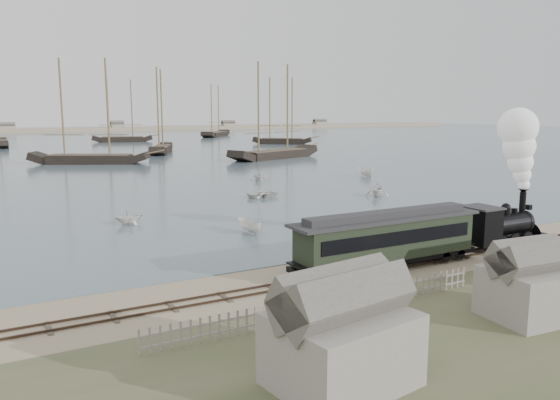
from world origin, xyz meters
TOP-DOWN VIEW (x-y plane):
  - ground at (0.00, 0.00)m, footprint 600.00×600.00m
  - harbor_water at (0.00, 170.00)m, footprint 600.00×336.00m
  - rail_track at (0.00, -2.00)m, footprint 120.00×1.80m
  - picket_fence_west at (-6.50, -7.00)m, footprint 19.00×0.10m
  - shed_left at (-10.00, -13.00)m, footprint 5.00×4.00m
  - shed_mid at (2.00, -12.00)m, footprint 4.00×3.50m
  - far_spit at (0.00, 250.00)m, footprint 500.00×20.00m
  - locomotive at (13.56, -2.00)m, footprint 8.03×3.00m
  - passenger_coach at (1.35, -2.00)m, footprint 13.70×2.64m
  - beached_dinghy at (-1.56, -0.06)m, footprint 5.11×5.45m
  - rowboat_1 at (-9.88, 20.02)m, footprint 2.64×2.93m
  - rowboat_2 at (-2.00, 11.57)m, footprint 3.16×1.40m
  - rowboat_3 at (7.62, 27.64)m, footprint 3.07×4.06m
  - rowboat_4 at (19.93, 21.93)m, footprint 4.29×4.31m
  - rowboat_5 at (30.66, 38.12)m, footprint 4.05×2.05m
  - rowboat_7 at (14.16, 42.10)m, footprint 3.08×2.78m
  - schooner_2 at (-2.72, 80.49)m, footprint 22.14×15.01m
  - schooner_3 at (16.78, 98.62)m, footprint 10.96×17.89m
  - schooner_4 at (33.94, 73.57)m, footprint 24.72×14.07m
  - schooner_5 at (59.39, 116.16)m, footprint 16.28×14.35m
  - schooner_8 at (19.54, 150.12)m, footprint 19.15×9.12m
  - schooner_9 at (60.17, 170.57)m, footprint 19.27×21.77m

SIDE VIEW (x-z plane):
  - ground at x=0.00m, z-range 0.00..0.00m
  - picket_fence_west at x=-6.50m, z-range -0.60..0.60m
  - shed_left at x=-10.00m, z-range -2.05..2.05m
  - shed_mid at x=2.00m, z-range -1.80..1.80m
  - far_spit at x=0.00m, z-range -0.90..0.90m
  - harbor_water at x=0.00m, z-range 0.00..0.06m
  - rail_track at x=0.00m, z-range -0.04..0.12m
  - rowboat_3 at x=7.62m, z-range 0.06..0.85m
  - beached_dinghy at x=-1.56m, z-range 0.00..0.92m
  - rowboat_2 at x=-2.00m, z-range 0.06..1.25m
  - rowboat_1 at x=-9.88m, z-range 0.06..1.42m
  - rowboat_7 at x=14.16m, z-range 0.06..1.49m
  - rowboat_5 at x=30.66m, z-range 0.06..1.55m
  - rowboat_4 at x=19.93m, z-range 0.06..1.78m
  - passenger_coach at x=1.35m, z-range 0.44..3.77m
  - locomotive at x=13.56m, z-range -0.40..9.61m
  - schooner_2 at x=-2.72m, z-range 0.06..20.06m
  - schooner_3 at x=16.78m, z-range 0.06..20.06m
  - schooner_4 at x=33.94m, z-range 0.06..20.06m
  - schooner_5 at x=59.39m, z-range 0.06..20.06m
  - schooner_8 at x=19.54m, z-range 0.06..20.06m
  - schooner_9 at x=60.17m, z-range 0.06..20.06m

